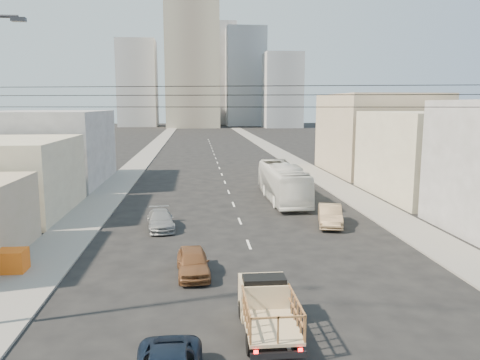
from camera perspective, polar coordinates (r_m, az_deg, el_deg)
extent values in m
cube|color=gray|center=(85.01, -11.17, 3.18)|extent=(3.50, 180.00, 0.12)
cube|color=gray|center=(85.90, 4.65, 3.38)|extent=(3.50, 180.00, 0.12)
cube|color=silver|center=(18.61, 5.50, -18.66)|extent=(0.15, 2.00, 0.01)
cube|color=silver|center=(24.00, 2.74, -12.03)|extent=(0.15, 2.00, 0.01)
cube|color=silver|center=(29.62, 1.08, -7.86)|extent=(0.15, 2.00, 0.01)
cube|color=silver|center=(35.37, -0.02, -5.02)|extent=(0.15, 2.00, 0.01)
cube|color=silver|center=(41.19, -0.81, -2.99)|extent=(0.15, 2.00, 0.01)
cube|color=silver|center=(47.06, -1.40, -1.45)|extent=(0.15, 2.00, 0.01)
cube|color=silver|center=(52.96, -1.86, -0.26)|extent=(0.15, 2.00, 0.01)
cube|color=silver|center=(58.87, -2.23, 0.69)|extent=(0.15, 2.00, 0.01)
cube|color=silver|center=(64.81, -2.53, 1.47)|extent=(0.15, 2.00, 0.01)
cube|color=silver|center=(70.75, -2.78, 2.12)|extent=(0.15, 2.00, 0.01)
cube|color=silver|center=(76.70, -2.99, 2.66)|extent=(0.15, 2.00, 0.01)
cube|color=silver|center=(82.66, -3.17, 3.13)|extent=(0.15, 2.00, 0.01)
cube|color=silver|center=(88.63, -3.33, 3.54)|extent=(0.15, 2.00, 0.01)
cube|color=silver|center=(94.60, -3.46, 3.89)|extent=(0.15, 2.00, 0.01)
cube|color=silver|center=(100.57, -3.58, 4.20)|extent=(0.15, 2.00, 0.01)
cube|color=silver|center=(106.54, -3.69, 4.48)|extent=(0.15, 2.00, 0.01)
cube|color=silver|center=(112.52, -3.79, 4.73)|extent=(0.15, 2.00, 0.01)
cube|color=silver|center=(118.50, -3.87, 4.95)|extent=(0.15, 2.00, 0.01)
cube|color=tan|center=(17.93, 3.79, -17.27)|extent=(1.90, 3.00, 0.12)
cube|color=tan|center=(19.62, 2.84, -14.04)|extent=(1.90, 1.60, 1.50)
cube|color=black|center=(19.16, 2.97, -12.68)|extent=(1.70, 0.90, 0.70)
cube|color=#2D2D33|center=(16.73, 4.69, -20.53)|extent=(1.90, 0.12, 0.22)
cube|color=#FF0C0C|center=(16.55, 1.97, -20.25)|extent=(0.15, 0.05, 0.12)
cube|color=#FF0C0C|center=(16.79, 7.37, -19.87)|extent=(0.15, 0.05, 0.12)
cylinder|color=black|center=(19.85, 0.26, -15.54)|extent=(0.25, 0.76, 0.76)
cylinder|color=black|center=(20.07, 5.28, -15.29)|extent=(0.25, 0.76, 0.76)
cylinder|color=black|center=(17.36, 1.24, -19.39)|extent=(0.25, 0.76, 0.76)
cylinder|color=black|center=(17.62, 7.05, -19.01)|extent=(0.25, 0.76, 0.76)
imported|color=silver|center=(42.76, 5.25, -0.30)|extent=(2.89, 12.02, 3.34)
imported|color=brown|center=(24.49, -5.76, -9.93)|extent=(1.85, 4.09, 1.36)
imported|color=#947756|center=(34.58, 10.93, -4.26)|extent=(2.56, 4.77, 1.49)
imported|color=gray|center=(33.55, -9.65, -4.82)|extent=(2.35, 4.61, 1.28)
cube|color=#2D2D33|center=(19.43, -25.39, 17.27)|extent=(0.50, 0.25, 0.15)
cylinder|color=black|center=(15.98, 6.37, 11.35)|extent=(23.01, 5.02, 0.02)
cylinder|color=black|center=(15.98, 6.35, 10.27)|extent=(23.01, 5.02, 0.02)
cylinder|color=black|center=(15.97, 6.32, 8.84)|extent=(23.01, 5.02, 0.02)
cube|color=orange|center=(27.45, -26.36, -9.56)|extent=(1.80, 1.20, 0.38)
cube|color=orange|center=(27.34, -26.42, -8.81)|extent=(1.80, 1.20, 0.38)
cube|color=orange|center=(27.23, -26.47, -8.04)|extent=(1.80, 1.20, 0.38)
cube|color=#ADA48B|center=(48.11, 22.82, 2.87)|extent=(11.00, 14.00, 8.00)
cube|color=tan|center=(62.72, 16.39, 5.44)|extent=(12.00, 16.00, 10.00)
cube|color=gray|center=(55.77, -22.42, 3.67)|extent=(12.00, 16.00, 8.00)
cube|color=gray|center=(185.37, -5.86, 15.73)|extent=(20.00, 20.00, 60.00)
cube|color=#979A9F|center=(200.59, 0.66, 12.40)|extent=(16.00, 16.00, 40.00)
cube|color=#979A9F|center=(195.65, -12.36, 11.40)|extent=(15.00, 15.00, 34.00)
cube|color=gray|center=(214.75, -3.04, 12.71)|extent=(18.00, 18.00, 44.00)
cube|color=#979A9F|center=(182.28, 5.16, 10.80)|extent=(14.00, 14.00, 28.00)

